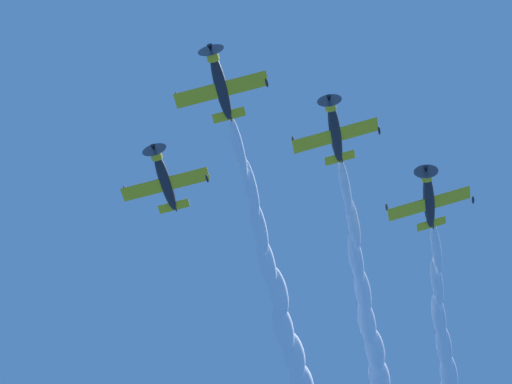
% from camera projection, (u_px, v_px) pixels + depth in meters
% --- Properties ---
extents(airplane_lead, '(8.67, 9.59, 3.58)m').
position_uv_depth(airplane_lead, '(220.00, 84.00, 71.52)').
color(airplane_lead, '#232328').
extents(airplane_left_wingman, '(8.65, 9.52, 3.76)m').
position_uv_depth(airplane_left_wingman, '(335.00, 131.00, 76.82)').
color(airplane_left_wingman, '#232328').
extents(airplane_right_wingman, '(8.68, 9.60, 3.35)m').
position_uv_depth(airplane_right_wingman, '(164.00, 179.00, 76.68)').
color(airplane_right_wingman, '#232328').
extents(airplane_slot_tail, '(8.65, 9.51, 3.69)m').
position_uv_depth(airplane_slot_tail, '(429.00, 199.00, 79.15)').
color(airplane_slot_tail, '#232328').
extents(smoke_trail_lead, '(43.53, 17.26, 6.79)m').
position_uv_depth(smoke_trail_lead, '(284.00, 321.00, 89.93)').
color(smoke_trail_lead, white).
extents(smoke_trail_left_wingman, '(42.99, 16.75, 6.25)m').
position_uv_depth(smoke_trail_left_wingman, '(372.00, 345.00, 95.07)').
color(smoke_trail_left_wingman, white).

